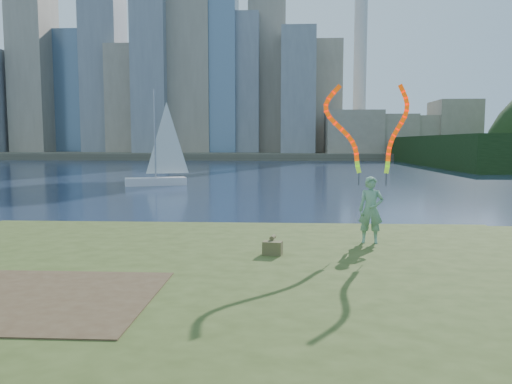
{
  "coord_description": "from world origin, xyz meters",
  "views": [
    {
      "loc": [
        1.32,
        -10.2,
        3.1
      ],
      "look_at": [
        0.71,
        1.0,
        1.99
      ],
      "focal_mm": 35.0,
      "sensor_mm": 36.0,
      "label": 1
    }
  ],
  "objects": [
    {
      "name": "sailboat",
      "position": [
        -7.71,
        25.57,
        1.19
      ],
      "size": [
        4.55,
        2.77,
        6.95
      ],
      "rotation": [
        0.0,
        0.0,
        0.35
      ],
      "color": "silver",
      "rests_on": "ground"
    },
    {
      "name": "grassy_knoll",
      "position": [
        0.0,
        -2.3,
        0.34
      ],
      "size": [
        20.0,
        18.0,
        0.8
      ],
      "color": "#384719",
      "rests_on": "ground"
    },
    {
      "name": "canvas_bag",
      "position": [
        1.11,
        -0.08,
        0.95
      ],
      "size": [
        0.43,
        0.48,
        0.37
      ],
      "rotation": [
        0.0,
        0.0,
        -0.18
      ],
      "color": "brown",
      "rests_on": "grassy_knoll"
    },
    {
      "name": "ground",
      "position": [
        0.0,
        0.0,
        0.0
      ],
      "size": [
        320.0,
        320.0,
        0.0
      ],
      "primitive_type": "plane",
      "color": "#18253D",
      "rests_on": "ground"
    },
    {
      "name": "dirt_patch",
      "position": [
        -2.2,
        -3.2,
        0.81
      ],
      "size": [
        3.2,
        3.0,
        0.02
      ],
      "primitive_type": "cube",
      "color": "#47331E",
      "rests_on": "grassy_knoll"
    },
    {
      "name": "woman_with_ribbons",
      "position": [
        3.35,
        1.27,
        2.23
      ],
      "size": [
        1.99,
        0.49,
        3.93
      ],
      "rotation": [
        0.0,
        0.0,
        -0.16
      ],
      "color": "#166632",
      "rests_on": "grassy_knoll"
    },
    {
      "name": "far_shore",
      "position": [
        0.0,
        95.0,
        0.6
      ],
      "size": [
        320.0,
        40.0,
        1.2
      ],
      "primitive_type": "cube",
      "color": "#494436",
      "rests_on": "ground"
    }
  ]
}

